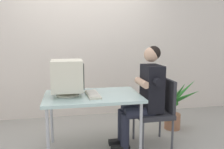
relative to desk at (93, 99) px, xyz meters
name	(u,v)px	position (x,y,z in m)	size (l,w,h in m)	color
ground_plane	(93,149)	(0.00, 0.00, -0.68)	(12.00, 12.00, 0.00)	#9E998E
wall_back	(100,34)	(0.30, 1.40, 0.82)	(8.00, 0.10, 3.00)	beige
desk	(93,99)	(0.00, 0.00, 0.00)	(1.18, 0.76, 0.73)	#B7B7BC
crt_monitor	(67,76)	(-0.30, 0.04, 0.30)	(0.38, 0.38, 0.44)	beige
keyboard	(93,94)	(0.00, -0.03, 0.07)	(0.17, 0.42, 0.03)	beige
office_chair	(158,108)	(0.87, 0.00, -0.18)	(0.46, 0.46, 0.89)	#4C4C51
person_seated	(145,93)	(0.69, 0.00, 0.04)	(0.67, 0.56, 1.33)	black
potted_plant	(173,103)	(1.32, 0.44, -0.25)	(0.75, 0.78, 0.85)	#9E6647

